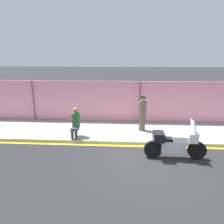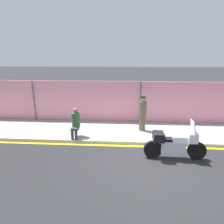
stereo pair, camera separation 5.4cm
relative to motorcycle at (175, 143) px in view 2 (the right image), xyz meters
name	(u,v)px [view 2 (the right image)]	position (x,y,z in m)	size (l,w,h in m)	color
ground_plane	(146,159)	(-1.00, -0.15, -0.57)	(120.00, 120.00, 0.00)	#262628
sidewalk	(141,132)	(-1.00, 2.32, -0.51)	(42.45, 2.66, 0.13)	#9E9E99
curb_paint_stripe	(143,146)	(-1.00, 0.90, -0.57)	(42.45, 0.18, 0.01)	gold
storefront_fence	(140,103)	(-1.00, 3.74, 0.57)	(40.33, 0.17, 2.29)	pink
motorcycle	(175,143)	(0.00, 0.00, 0.00)	(2.18, 0.50, 1.43)	black
officer_standing	(143,113)	(-0.95, 2.39, 0.39)	(0.35, 0.35, 1.63)	brown
person_seated_on_curb	(76,121)	(-3.89, 1.45, 0.27)	(0.36, 0.66, 1.28)	#2D3342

